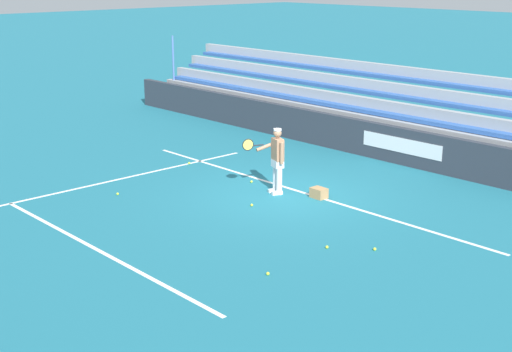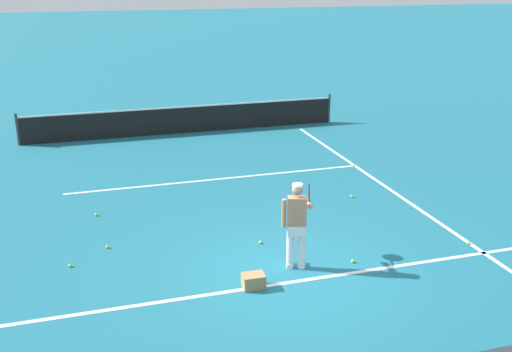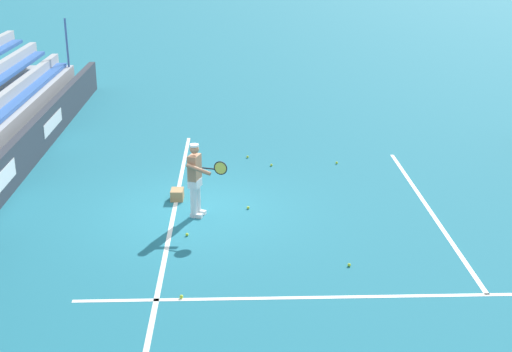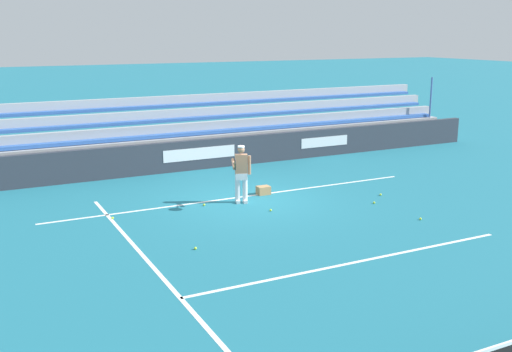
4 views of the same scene
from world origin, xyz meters
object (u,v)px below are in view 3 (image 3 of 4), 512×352
(ball_box_cardboard, at_px, (177,195))
(tennis_ball_toward_net, at_px, (248,208))
(tennis_player, at_px, (196,179))
(tennis_ball_midcourt, at_px, (349,265))
(tennis_ball_far_left, at_px, (248,157))
(tennis_ball_by_box, at_px, (271,165))
(tennis_ball_on_baseline, at_px, (337,163))
(tennis_ball_stray_back, at_px, (187,235))
(tennis_ball_near_player, at_px, (181,297))

(ball_box_cardboard, relative_size, tennis_ball_toward_net, 6.06)
(tennis_player, relative_size, tennis_ball_midcourt, 25.98)
(tennis_ball_far_left, bearing_deg, ball_box_cardboard, -29.18)
(ball_box_cardboard, bearing_deg, tennis_ball_by_box, 135.20)
(tennis_player, xyz_separation_m, tennis_ball_on_baseline, (-3.59, 3.74, -0.86))
(tennis_ball_far_left, distance_m, tennis_ball_toward_net, 3.84)
(tennis_player, distance_m, tennis_ball_midcourt, 4.19)
(tennis_ball_far_left, bearing_deg, tennis_player, -16.63)
(tennis_ball_toward_net, bearing_deg, tennis_ball_stray_back, -42.28)
(tennis_ball_on_baseline, bearing_deg, tennis_ball_stray_back, -39.53)
(tennis_ball_by_box, distance_m, tennis_ball_far_left, 0.99)
(tennis_ball_by_box, relative_size, tennis_ball_far_left, 1.00)
(tennis_player, bearing_deg, tennis_ball_by_box, 151.21)
(tennis_ball_on_baseline, bearing_deg, tennis_ball_far_left, -103.77)
(tennis_ball_far_left, bearing_deg, tennis_ball_on_baseline, 76.23)
(tennis_ball_on_baseline, distance_m, tennis_ball_far_left, 2.55)
(tennis_ball_toward_net, bearing_deg, tennis_player, -73.32)
(ball_box_cardboard, xyz_separation_m, tennis_ball_near_player, (4.84, 0.42, -0.10))
(tennis_player, relative_size, tennis_ball_near_player, 25.98)
(tennis_ball_near_player, relative_size, tennis_ball_toward_net, 1.00)
(tennis_ball_stray_back, height_order, tennis_ball_far_left, same)
(tennis_ball_toward_net, bearing_deg, tennis_ball_by_box, 167.12)
(ball_box_cardboard, bearing_deg, tennis_player, 27.32)
(tennis_ball_by_box, bearing_deg, tennis_ball_stray_back, -24.20)
(tennis_ball_on_baseline, bearing_deg, tennis_ball_midcourt, -5.67)
(tennis_player, height_order, tennis_ball_toward_net, tennis_player)
(tennis_ball_near_player, bearing_deg, tennis_ball_by_box, 164.65)
(tennis_ball_on_baseline, height_order, tennis_ball_far_left, same)
(tennis_ball_near_player, bearing_deg, tennis_ball_toward_net, 162.86)
(tennis_player, relative_size, tennis_ball_by_box, 25.98)
(ball_box_cardboard, relative_size, tennis_ball_stray_back, 6.06)
(ball_box_cardboard, xyz_separation_m, tennis_ball_midcourt, (3.68, 3.64, -0.10))
(tennis_ball_by_box, bearing_deg, tennis_player, -28.79)
(tennis_ball_stray_back, distance_m, tennis_ball_near_player, 2.70)
(tennis_ball_near_player, xyz_separation_m, tennis_ball_toward_net, (-4.18, 1.29, 0.00))
(tennis_ball_stray_back, xyz_separation_m, tennis_ball_on_baseline, (-4.72, 3.90, 0.00))
(ball_box_cardboard, relative_size, tennis_ball_on_baseline, 6.06)
(ball_box_cardboard, bearing_deg, tennis_ball_midcourt, 44.66)
(tennis_ball_near_player, bearing_deg, tennis_ball_on_baseline, 152.66)
(tennis_ball_stray_back, distance_m, tennis_ball_toward_net, 2.01)
(tennis_player, height_order, tennis_ball_by_box, tennis_player)
(tennis_ball_on_baseline, height_order, tennis_ball_by_box, same)
(tennis_ball_stray_back, bearing_deg, tennis_ball_far_left, 165.13)
(ball_box_cardboard, distance_m, tennis_ball_toward_net, 1.84)
(tennis_ball_midcourt, height_order, tennis_ball_on_baseline, same)
(tennis_player, relative_size, tennis_ball_far_left, 25.98)
(tennis_ball_midcourt, height_order, tennis_ball_far_left, same)
(tennis_player, height_order, tennis_ball_far_left, tennis_player)
(tennis_player, relative_size, ball_box_cardboard, 4.29)
(tennis_ball_midcourt, distance_m, tennis_ball_toward_net, 3.58)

